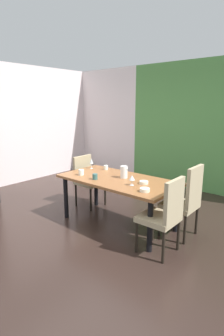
% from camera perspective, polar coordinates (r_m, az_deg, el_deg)
% --- Properties ---
extents(ground_plane, '(5.96, 5.63, 0.02)m').
position_cam_1_polar(ground_plane, '(4.19, -5.37, -12.29)').
color(ground_plane, '#2E211C').
extents(back_panel_interior, '(1.93, 0.10, 2.71)m').
position_cam_1_polar(back_panel_interior, '(7.19, -1.10, 9.94)').
color(back_panel_interior, silver).
rests_on(back_panel_interior, ground_plane).
extents(garden_window_panel, '(4.04, 0.10, 2.71)m').
position_cam_1_polar(garden_window_panel, '(5.68, 22.35, 7.95)').
color(garden_window_panel, '#518C46').
rests_on(garden_window_panel, ground_plane).
extents(dining_table, '(1.81, 0.91, 0.74)m').
position_cam_1_polar(dining_table, '(3.96, 1.30, -3.48)').
color(dining_table, '#925A32').
rests_on(dining_table, ground_plane).
extents(chair_right_near, '(0.44, 0.44, 0.99)m').
position_cam_1_polar(chair_right_near, '(3.28, 11.39, -9.61)').
color(chair_right_near, tan).
rests_on(chair_right_near, ground_plane).
extents(chair_right_far, '(0.44, 0.44, 1.04)m').
position_cam_1_polar(chair_right_far, '(3.75, 15.73, -6.57)').
color(chair_right_far, tan).
rests_on(chair_right_far, ground_plane).
extents(chair_left_far, '(0.45, 0.44, 0.91)m').
position_cam_1_polar(chair_left_far, '(4.82, -5.39, -2.13)').
color(chair_left_far, tan).
rests_on(chair_left_far, ground_plane).
extents(wine_glass_center, '(0.08, 0.08, 0.14)m').
position_cam_1_polar(wine_glass_center, '(3.60, 4.38, -2.17)').
color(wine_glass_center, silver).
rests_on(wine_glass_center, dining_table).
extents(wine_glass_front, '(0.06, 0.06, 0.18)m').
position_cam_1_polar(wine_glass_front, '(4.55, -4.52, 1.45)').
color(wine_glass_front, silver).
rests_on(wine_glass_front, dining_table).
extents(serving_bowl_corner, '(0.12, 0.12, 0.04)m').
position_cam_1_polar(serving_bowl_corner, '(3.71, 6.95, -3.13)').
color(serving_bowl_corner, white).
rests_on(serving_bowl_corner, dining_table).
extents(serving_bowl_left, '(0.13, 0.13, 0.05)m').
position_cam_1_polar(serving_bowl_left, '(3.38, 7.15, -4.75)').
color(serving_bowl_left, white).
rests_on(serving_bowl_left, dining_table).
extents(cup_near_shelf, '(0.07, 0.07, 0.08)m').
position_cam_1_polar(cup_near_shelf, '(4.47, -1.35, 0.11)').
color(cup_near_shelf, white).
rests_on(cup_near_shelf, dining_table).
extents(cup_rear, '(0.08, 0.08, 0.09)m').
position_cam_1_polar(cup_rear, '(4.15, -6.72, -0.95)').
color(cup_rear, white).
rests_on(cup_rear, dining_table).
extents(cup_near_window, '(0.08, 0.08, 0.08)m').
position_cam_1_polar(cup_near_window, '(3.90, -3.72, -1.88)').
color(cup_near_window, '#336563').
rests_on(cup_near_window, dining_table).
extents(pitcher_south, '(0.12, 0.11, 0.19)m').
position_cam_1_polar(pitcher_south, '(3.96, 2.64, -0.86)').
color(pitcher_south, white).
rests_on(pitcher_south, dining_table).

